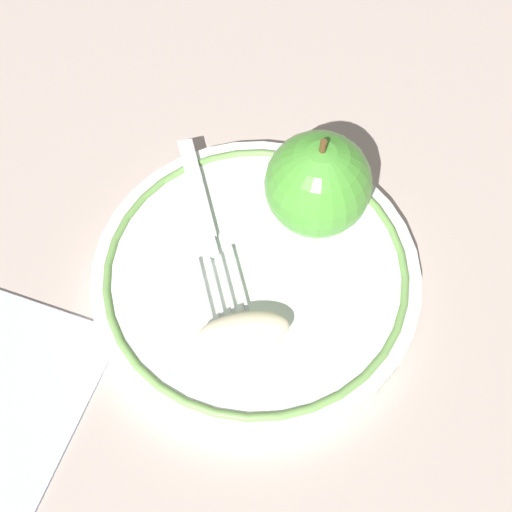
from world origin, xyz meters
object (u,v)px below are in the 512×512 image
(plate, at_px, (256,276))
(apple_slice_front, at_px, (251,332))
(apple_red_whole, at_px, (318,184))
(fork, at_px, (205,223))

(plate, xyz_separation_m, apple_slice_front, (-0.00, -0.05, 0.02))
(apple_red_whole, relative_size, fork, 0.52)
(apple_red_whole, bearing_deg, fork, -171.05)
(plate, distance_m, apple_slice_front, 0.06)
(apple_red_whole, bearing_deg, apple_slice_front, -112.51)
(apple_slice_front, distance_m, fork, 0.10)
(plate, relative_size, apple_red_whole, 2.78)
(plate, xyz_separation_m, fork, (-0.04, 0.04, 0.01))
(apple_red_whole, relative_size, apple_slice_front, 1.37)
(plate, height_order, apple_slice_front, apple_slice_front)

